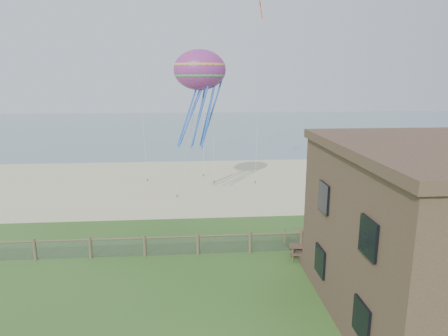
{
  "coord_description": "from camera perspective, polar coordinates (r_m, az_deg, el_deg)",
  "views": [
    {
      "loc": [
        -0.22,
        -15.23,
        9.9
      ],
      "look_at": [
        1.65,
        8.0,
        4.59
      ],
      "focal_mm": 32.0,
      "sensor_mm": 36.0,
      "label": 1
    }
  ],
  "objects": [
    {
      "name": "ground",
      "position": [
        18.17,
        -3.37,
        -20.21
      ],
      "size": [
        160.0,
        160.0,
        0.0
      ],
      "primitive_type": "plane",
      "color": "#2D4F1B",
      "rests_on": "ground"
    },
    {
      "name": "sand_beach",
      "position": [
        38.52,
        -4.12,
        -2.08
      ],
      "size": [
        72.0,
        20.0,
        0.02
      ],
      "primitive_type": "cube",
      "color": "beige",
      "rests_on": "ground"
    },
    {
      "name": "ocean",
      "position": [
        81.83,
        -4.44,
        5.86
      ],
      "size": [
        160.0,
        68.0,
        0.02
      ],
      "primitive_type": "cube",
      "color": "slate",
      "rests_on": "ground"
    },
    {
      "name": "chainlink_fence",
      "position": [
        23.2,
        -3.73,
        -10.96
      ],
      "size": [
        36.2,
        0.2,
        1.25
      ],
      "primitive_type": null,
      "color": "#493929",
      "rests_on": "ground"
    },
    {
      "name": "motel_deck",
      "position": [
        26.02,
        26.84,
        -10.39
      ],
      "size": [
        15.0,
        2.0,
        0.5
      ],
      "primitive_type": "cube",
      "color": "brown",
      "rests_on": "ground"
    },
    {
      "name": "picnic_table",
      "position": [
        23.19,
        11.28,
        -11.79
      ],
      "size": [
        1.79,
        1.49,
        0.67
      ],
      "primitive_type": null,
      "rotation": [
        0.0,
        0.0,
        -0.2
      ],
      "color": "brown",
      "rests_on": "ground"
    },
    {
      "name": "octopus_kite",
      "position": [
        29.59,
        -3.43,
        10.06
      ],
      "size": [
        3.69,
        2.63,
        7.53
      ],
      "primitive_type": null,
      "rotation": [
        0.0,
        0.0,
        0.01
      ],
      "color": "#FF3C28"
    }
  ]
}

